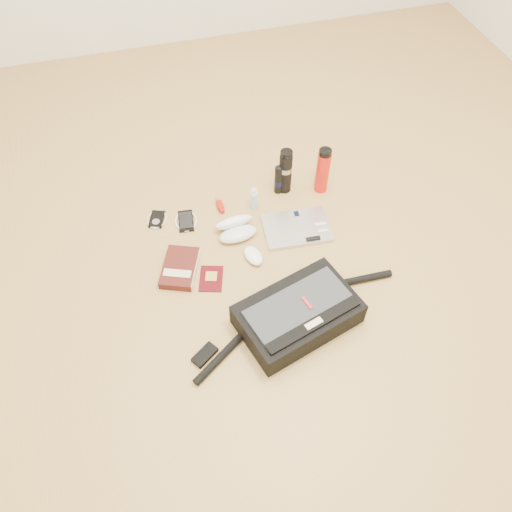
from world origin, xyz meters
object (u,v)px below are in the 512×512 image
(laptop, at_px, (297,228))
(messenger_bag, at_px, (297,314))
(thermos_black, at_px, (285,171))
(thermos_red, at_px, (323,171))
(book, at_px, (180,268))

(laptop, bearing_deg, messenger_bag, -103.98)
(thermos_black, relative_size, thermos_red, 0.98)
(laptop, distance_m, thermos_red, 0.32)
(thermos_black, xyz_separation_m, thermos_red, (0.17, -0.05, 0.00))
(laptop, height_order, thermos_red, thermos_red)
(book, distance_m, thermos_red, 0.83)
(laptop, relative_size, book, 1.27)
(messenger_bag, xyz_separation_m, book, (-0.41, 0.39, -0.04))
(laptop, xyz_separation_m, thermos_black, (0.03, 0.27, 0.11))
(laptop, bearing_deg, thermos_red, 53.07)
(messenger_bag, relative_size, thermos_red, 3.72)
(messenger_bag, bearing_deg, book, 120.51)
(book, xyz_separation_m, thermos_red, (0.77, 0.31, 0.10))
(messenger_bag, distance_m, book, 0.56)
(messenger_bag, xyz_separation_m, thermos_black, (0.19, 0.74, 0.06))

